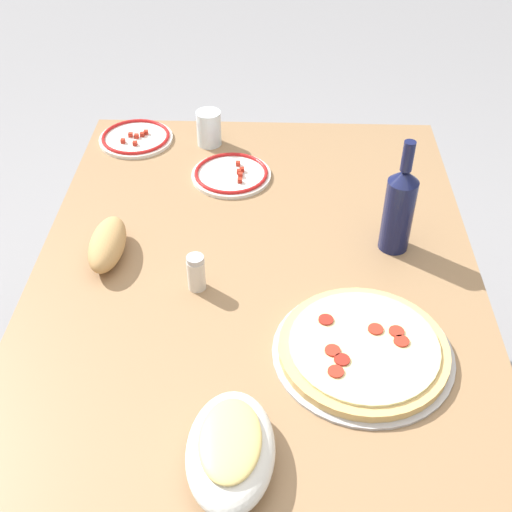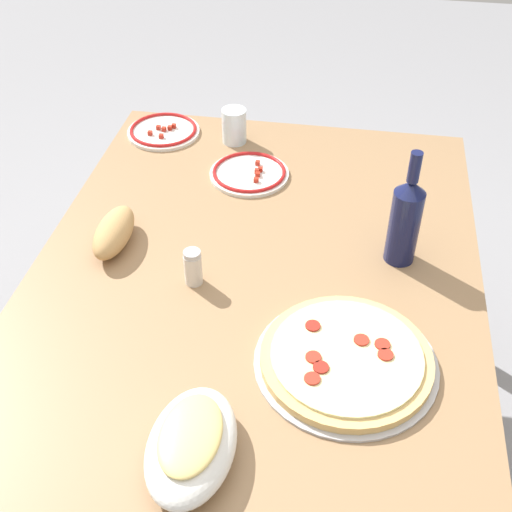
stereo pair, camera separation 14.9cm
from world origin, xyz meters
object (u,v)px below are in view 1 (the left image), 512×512
(side_plate_near, at_px, (231,174))
(bread_loaf, at_px, (107,244))
(pepperoni_pizza, at_px, (363,349))
(spice_shaker, at_px, (196,273))
(side_plate_far, at_px, (136,138))
(baked_pasta_dish, at_px, (231,448))
(dining_table, at_px, (256,299))
(water_glass, at_px, (209,128))
(wine_bottle, at_px, (399,208))

(side_plate_near, height_order, bread_loaf, bread_loaf)
(pepperoni_pizza, bearing_deg, spice_shaker, -117.75)
(side_plate_far, relative_size, spice_shaker, 2.47)
(baked_pasta_dish, distance_m, bread_loaf, 0.62)
(dining_table, distance_m, side_plate_far, 0.67)
(water_glass, height_order, bread_loaf, water_glass)
(bread_loaf, bearing_deg, side_plate_far, -176.81)
(dining_table, distance_m, wine_bottle, 0.40)
(side_plate_far, bearing_deg, pepperoni_pizza, 36.26)
(side_plate_near, bearing_deg, pepperoni_pizza, 25.70)
(pepperoni_pizza, bearing_deg, dining_table, -139.49)
(dining_table, distance_m, pepperoni_pizza, 0.36)
(wine_bottle, height_order, spice_shaker, wine_bottle)
(bread_loaf, bearing_deg, dining_table, 86.07)
(water_glass, xyz_separation_m, bread_loaf, (0.51, -0.19, -0.01))
(dining_table, bearing_deg, water_glass, -164.03)
(wine_bottle, height_order, water_glass, wine_bottle)
(dining_table, bearing_deg, side_plate_near, -167.71)
(pepperoni_pizza, distance_m, bread_loaf, 0.63)
(wine_bottle, relative_size, side_plate_far, 1.32)
(side_plate_far, distance_m, bread_loaf, 0.53)
(dining_table, distance_m, side_plate_near, 0.39)
(baked_pasta_dish, height_order, water_glass, water_glass)
(wine_bottle, relative_size, bread_loaf, 1.50)
(dining_table, relative_size, side_plate_far, 6.25)
(wine_bottle, bearing_deg, spice_shaker, -70.59)
(bread_loaf, relative_size, spice_shaker, 2.18)
(wine_bottle, height_order, side_plate_near, wine_bottle)
(wine_bottle, relative_size, side_plate_near, 1.32)
(side_plate_near, bearing_deg, bread_loaf, -37.47)
(water_glass, distance_m, bread_loaf, 0.55)
(side_plate_near, relative_size, spice_shaker, 2.47)
(water_glass, relative_size, spice_shaker, 1.16)
(dining_table, xyz_separation_m, spice_shaker, (0.08, -0.13, 0.15))
(baked_pasta_dish, bearing_deg, dining_table, 177.24)
(dining_table, relative_size, baked_pasta_dish, 5.58)
(wine_bottle, bearing_deg, side_plate_near, -125.25)
(pepperoni_pizza, xyz_separation_m, spice_shaker, (-0.18, -0.35, 0.03))
(dining_table, height_order, side_plate_near, side_plate_near)
(wine_bottle, relative_size, water_glass, 2.80)
(pepperoni_pizza, relative_size, wine_bottle, 1.27)
(baked_pasta_dish, bearing_deg, pepperoni_pizza, 135.71)
(side_plate_far, height_order, bread_loaf, bread_loaf)
(side_plate_far, bearing_deg, baked_pasta_dish, 18.15)
(wine_bottle, distance_m, spice_shaker, 0.48)
(water_glass, height_order, side_plate_far, water_glass)
(side_plate_near, relative_size, bread_loaf, 1.14)
(spice_shaker, bearing_deg, side_plate_near, 173.88)
(wine_bottle, height_order, side_plate_far, wine_bottle)
(wine_bottle, bearing_deg, side_plate_far, -123.95)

